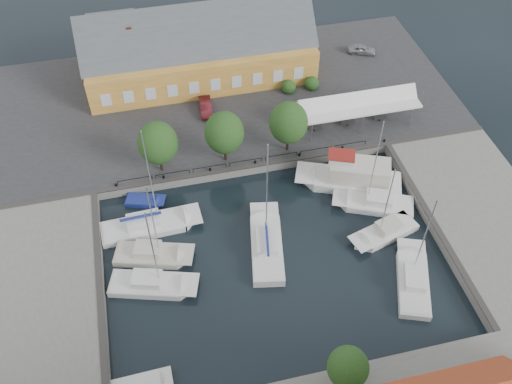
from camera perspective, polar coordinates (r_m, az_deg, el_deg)
ground at (r=55.97m, az=1.42°, el=-5.43°), size 140.00×140.00×0.00m
north_quay at (r=71.63m, az=-3.18°, el=9.17°), size 56.00×26.00×1.00m
west_quay at (r=55.13m, az=-21.15°, el=-10.54°), size 12.00×24.00×1.00m
east_quay at (r=62.06m, az=22.03°, el=-2.46°), size 12.00×24.00×1.00m
quay_edge_fittings at (r=58.09m, az=0.31°, el=-1.17°), size 56.00×24.72×0.40m
warehouse at (r=73.40m, az=-6.19°, el=13.77°), size 28.56×14.00×9.55m
tent_canopy at (r=66.62m, az=10.19°, el=8.55°), size 14.00×4.00×2.83m
quay_trees at (r=60.20m, az=-3.19°, el=5.95°), size 18.20×4.20×6.30m
car_silver at (r=79.89m, az=10.55°, el=13.86°), size 4.01×2.82×1.27m
car_red at (r=68.86m, az=-5.05°, el=8.47°), size 1.68×4.04×1.30m
center_sailboat at (r=55.53m, az=1.06°, el=-5.39°), size 4.65×10.08×13.31m
trawler at (r=61.55m, az=9.66°, el=1.40°), size 11.62×7.28×5.00m
east_boat_a at (r=60.39m, az=11.80°, el=-1.20°), size 8.70×5.86×11.85m
east_boat_b at (r=58.05m, az=12.74°, el=-4.02°), size 7.54×4.27×10.06m
east_boat_c at (r=55.20m, az=15.39°, el=-8.55°), size 5.56×8.94×11.03m
west_boat_a at (r=58.16m, az=-10.66°, el=-3.39°), size 10.27×3.27×13.19m
west_boat_b at (r=55.82m, az=-10.33°, el=-6.28°), size 7.97×4.66×10.53m
west_boat_c at (r=53.83m, az=-10.38°, el=-9.18°), size 8.53×4.87×11.13m
launch_nw at (r=60.70m, az=-11.05°, el=-0.96°), size 4.41×2.82×0.88m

